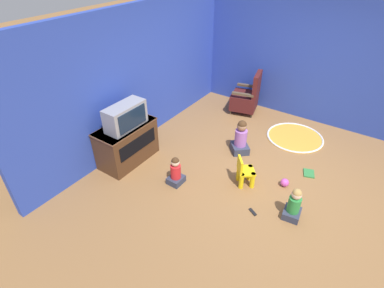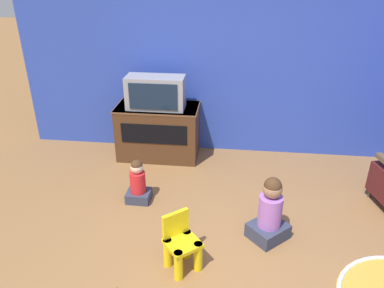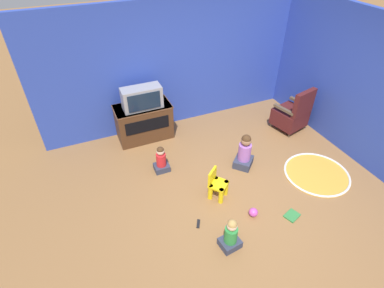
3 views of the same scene
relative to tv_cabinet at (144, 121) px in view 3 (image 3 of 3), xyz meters
name	(u,v)px [view 3 (image 3 of 3)]	position (x,y,z in m)	size (l,w,h in m)	color
ground_plane	(247,193)	(1.09, -2.19, -0.37)	(30.00, 30.00, 0.00)	olive
wall_back	(173,66)	(0.80, 0.36, 0.89)	(5.40, 0.12, 2.53)	#2D47B2
tv_cabinet	(144,121)	(0.00, 0.00, 0.00)	(1.09, 0.57, 0.72)	#4C2D19
television	(142,98)	(0.00, -0.06, 0.56)	(0.74, 0.33, 0.42)	#939399
black_armchair	(292,114)	(2.90, -0.94, -0.01)	(0.69, 0.70, 0.97)	brown
yellow_kid_chair	(217,186)	(0.61, -2.04, -0.16)	(0.38, 0.38, 0.52)	yellow
play_mat	(317,174)	(2.47, -2.29, -0.36)	(1.14, 1.14, 0.04)	gold
child_watching_left	(161,160)	(-0.02, -1.10, -0.15)	(0.27, 0.23, 0.51)	#33384C
child_watching_center	(244,153)	(1.39, -1.56, -0.08)	(0.46, 0.45, 0.67)	#33384C
child_watching_right	(231,235)	(0.35, -2.94, -0.14)	(0.30, 0.27, 0.53)	#33384C
toy_ball	(253,212)	(0.93, -2.62, -0.31)	(0.14, 0.14, 0.14)	#CC4CB2
book	(292,216)	(1.47, -2.87, -0.36)	(0.27, 0.24, 0.02)	#337F3D
remote_control	(198,224)	(0.10, -2.45, -0.36)	(0.11, 0.15, 0.02)	black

